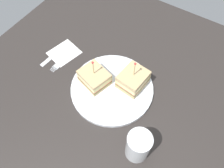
{
  "coord_description": "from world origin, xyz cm",
  "views": [
    {
      "loc": [
        20.68,
        -32.23,
        64.14
      ],
      "look_at": [
        0.0,
        0.0,
        3.2
      ],
      "focal_mm": 36.37,
      "sensor_mm": 36.0,
      "label": 1
    }
  ],
  "objects_px": {
    "napkin": "(64,53)",
    "knife": "(53,56)",
    "sandwich_half_back": "(133,79)",
    "drink_glass": "(138,147)",
    "sandwich_half_front": "(94,77)",
    "plate": "(112,88)",
    "fork": "(61,62)"
  },
  "relations": [
    {
      "from": "sandwich_half_back",
      "to": "napkin",
      "type": "height_order",
      "value": "sandwich_half_back"
    },
    {
      "from": "sandwich_half_front",
      "to": "napkin",
      "type": "height_order",
      "value": "sandwich_half_front"
    },
    {
      "from": "plate",
      "to": "sandwich_half_front",
      "type": "distance_m",
      "value": 0.07
    },
    {
      "from": "napkin",
      "to": "drink_glass",
      "type": "bearing_deg",
      "value": -23.22
    },
    {
      "from": "knife",
      "to": "sandwich_half_back",
      "type": "bearing_deg",
      "value": 7.97
    },
    {
      "from": "sandwich_half_back",
      "to": "fork",
      "type": "distance_m",
      "value": 0.27
    },
    {
      "from": "plate",
      "to": "fork",
      "type": "xyz_separation_m",
      "value": [
        -0.21,
        -0.01,
        -0.0
      ]
    },
    {
      "from": "drink_glass",
      "to": "napkin",
      "type": "bearing_deg",
      "value": 156.78
    },
    {
      "from": "plate",
      "to": "knife",
      "type": "xyz_separation_m",
      "value": [
        -0.26,
        0.0,
        -0.0
      ]
    },
    {
      "from": "drink_glass",
      "to": "sandwich_half_back",
      "type": "bearing_deg",
      "value": 123.15
    },
    {
      "from": "napkin",
      "to": "knife",
      "type": "xyz_separation_m",
      "value": [
        -0.02,
        -0.03,
        0.0
      ]
    },
    {
      "from": "sandwich_half_back",
      "to": "knife",
      "type": "distance_m",
      "value": 0.31
    },
    {
      "from": "sandwich_half_front",
      "to": "fork",
      "type": "relative_size",
      "value": 0.87
    },
    {
      "from": "sandwich_half_front",
      "to": "knife",
      "type": "bearing_deg",
      "value": 175.51
    },
    {
      "from": "napkin",
      "to": "plate",
      "type": "bearing_deg",
      "value": -8.84
    },
    {
      "from": "drink_glass",
      "to": "sandwich_half_front",
      "type": "bearing_deg",
      "value": 151.52
    },
    {
      "from": "sandwich_half_front",
      "to": "sandwich_half_back",
      "type": "bearing_deg",
      "value": 28.06
    },
    {
      "from": "drink_glass",
      "to": "napkin",
      "type": "relative_size",
      "value": 1.05
    },
    {
      "from": "sandwich_half_front",
      "to": "fork",
      "type": "distance_m",
      "value": 0.16
    },
    {
      "from": "plate",
      "to": "sandwich_half_back",
      "type": "relative_size",
      "value": 2.38
    },
    {
      "from": "drink_glass",
      "to": "knife",
      "type": "relative_size",
      "value": 0.78
    },
    {
      "from": "sandwich_half_front",
      "to": "drink_glass",
      "type": "bearing_deg",
      "value": -28.48
    },
    {
      "from": "sandwich_half_back",
      "to": "drink_glass",
      "type": "relative_size",
      "value": 1.07
    },
    {
      "from": "drink_glass",
      "to": "knife",
      "type": "xyz_separation_m",
      "value": [
        -0.42,
        0.14,
        -0.04
      ]
    },
    {
      "from": "sandwich_half_back",
      "to": "napkin",
      "type": "xyz_separation_m",
      "value": [
        -0.28,
        -0.01,
        -0.04
      ]
    },
    {
      "from": "knife",
      "to": "drink_glass",
      "type": "bearing_deg",
      "value": -18.15
    },
    {
      "from": "plate",
      "to": "sandwich_half_front",
      "type": "xyz_separation_m",
      "value": [
        -0.06,
        -0.01,
        0.03
      ]
    },
    {
      "from": "drink_glass",
      "to": "knife",
      "type": "bearing_deg",
      "value": 161.85
    },
    {
      "from": "drink_glass",
      "to": "plate",
      "type": "bearing_deg",
      "value": 141.16
    },
    {
      "from": "sandwich_half_back",
      "to": "knife",
      "type": "xyz_separation_m",
      "value": [
        -0.31,
        -0.04,
        -0.04
      ]
    },
    {
      "from": "sandwich_half_front",
      "to": "drink_glass",
      "type": "relative_size",
      "value": 1.0
    },
    {
      "from": "sandwich_half_front",
      "to": "napkin",
      "type": "distance_m",
      "value": 0.18
    }
  ]
}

